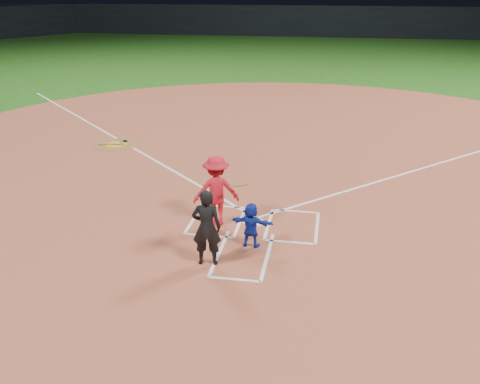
% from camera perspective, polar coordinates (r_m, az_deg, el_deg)
% --- Properties ---
extents(ground, '(120.00, 120.00, 0.00)m').
position_cam_1_polar(ground, '(13.67, 1.53, -3.36)').
color(ground, '#1C5014').
rests_on(ground, ground).
extents(home_plate_dirt, '(28.00, 28.00, 0.01)m').
position_cam_1_polar(home_plate_dirt, '(19.23, 4.18, 4.17)').
color(home_plate_dirt, brown).
rests_on(home_plate_dirt, ground).
extents(stadium_wall_far, '(80.00, 1.20, 3.20)m').
position_cam_1_polar(stadium_wall_far, '(60.42, 8.62, 17.57)').
color(stadium_wall_far, black).
rests_on(stadium_wall_far, ground).
extents(home_plate, '(0.60, 0.60, 0.02)m').
position_cam_1_polar(home_plate, '(13.66, 1.53, -3.28)').
color(home_plate, white).
rests_on(home_plate, home_plate_dirt).
extents(on_deck_circle, '(1.70, 1.70, 0.01)m').
position_cam_1_polar(on_deck_circle, '(20.68, -13.10, 4.95)').
color(on_deck_circle, brown).
rests_on(on_deck_circle, home_plate_dirt).
extents(on_deck_logo, '(0.80, 0.80, 0.00)m').
position_cam_1_polar(on_deck_logo, '(20.68, -13.10, 4.97)').
color(on_deck_logo, gold).
rests_on(on_deck_logo, on_deck_circle).
extents(on_deck_bat_a, '(0.46, 0.77, 0.06)m').
position_cam_1_polar(on_deck_bat_a, '(20.83, -12.46, 5.24)').
color(on_deck_bat_a, olive).
rests_on(on_deck_bat_a, on_deck_circle).
extents(on_deck_bat_b, '(0.84, 0.21, 0.06)m').
position_cam_1_polar(on_deck_bat_b, '(20.66, -13.72, 4.99)').
color(on_deck_bat_b, brown).
rests_on(on_deck_bat_b, on_deck_circle).
extents(bat_weight_donut, '(0.19, 0.19, 0.05)m').
position_cam_1_polar(bat_weight_donut, '(20.95, -12.18, 5.33)').
color(bat_weight_donut, black).
rests_on(bat_weight_donut, on_deck_circle).
extents(catcher, '(1.02, 0.41, 1.08)m').
position_cam_1_polar(catcher, '(12.30, 1.19, -3.54)').
color(catcher, '#142BA8').
rests_on(catcher, home_plate_dirt).
extents(umpire, '(0.67, 0.48, 1.72)m').
position_cam_1_polar(umpire, '(11.44, -3.59, -3.81)').
color(umpire, black).
rests_on(umpire, home_plate_dirt).
extents(chalk_markings, '(28.35, 17.32, 0.01)m').
position_cam_1_polar(chalk_markings, '(18.55, 3.95, 3.54)').
color(chalk_markings, white).
rests_on(chalk_markings, home_plate_dirt).
extents(batter_at_plate, '(1.43, 1.05, 1.79)m').
position_cam_1_polar(batter_at_plate, '(13.30, -2.55, 0.14)').
color(batter_at_plate, red).
rests_on(batter_at_plate, home_plate_dirt).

